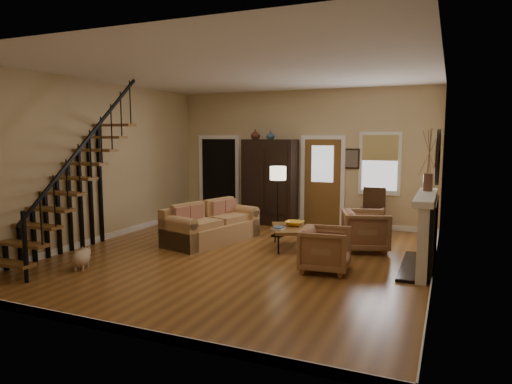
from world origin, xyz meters
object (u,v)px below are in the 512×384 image
at_px(armchair_left, 325,249).
at_px(side_chair, 372,211).
at_px(armoire, 270,182).
at_px(floor_lamp, 278,202).
at_px(coffee_table, 290,237).
at_px(armchair_right, 366,231).
at_px(sofa, 212,224).

relative_size(armchair_left, side_chair, 0.77).
height_order(armoire, floor_lamp, armoire).
bearing_deg(coffee_table, armoire, 120.37).
relative_size(coffee_table, armchair_right, 1.27).
xyz_separation_m(floor_lamp, side_chair, (1.85, 1.11, -0.26)).
bearing_deg(floor_lamp, side_chair, 31.02).
relative_size(armchair_left, armchair_right, 0.92).
xyz_separation_m(armchair_left, armchair_right, (0.37, 1.59, 0.03)).
distance_m(coffee_table, armchair_right, 1.46).
xyz_separation_m(armoire, armchair_right, (2.68, -1.81, -0.66)).
bearing_deg(armoire, armchair_left, -55.86).
distance_m(armoire, side_chair, 2.61).
relative_size(armchair_right, side_chair, 0.84).
xyz_separation_m(armchair_left, side_chair, (0.24, 3.20, 0.15)).
distance_m(armchair_left, floor_lamp, 2.67).
distance_m(armoire, armchair_right, 3.30).
bearing_deg(side_chair, armoire, 175.52).
distance_m(armchair_right, side_chair, 1.62).
height_order(armoire, coffee_table, armoire).
bearing_deg(side_chair, coffee_table, -122.92).
bearing_deg(armchair_right, coffee_table, 86.74).
bearing_deg(sofa, armchair_left, -5.81).
distance_m(armchair_right, floor_lamp, 2.08).
distance_m(armchair_left, armchair_right, 1.63).
relative_size(sofa, floor_lamp, 1.34).
xyz_separation_m(armoire, coffee_table, (1.27, -2.17, -0.84)).
xyz_separation_m(sofa, armchair_left, (2.66, -1.04, -0.03)).
relative_size(armchair_right, floor_lamp, 0.56).
bearing_deg(side_chair, armchair_right, -85.42).
bearing_deg(side_chair, sofa, -143.28).
relative_size(sofa, coffee_table, 1.89).
height_order(armoire, armchair_right, armoire).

